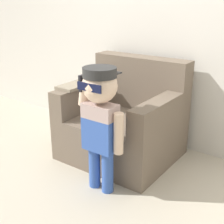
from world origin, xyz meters
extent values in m
plane|color=#BCB29E|center=(0.00, 0.00, 0.00)|extent=(10.00, 10.00, 0.00)
cube|color=silver|center=(0.00, 0.83, 1.30)|extent=(10.00, 0.05, 2.60)
cube|color=#6B5B4C|center=(-0.08, 0.27, 0.21)|extent=(1.04, 0.93, 0.43)
cube|color=#6B5B4C|center=(-0.08, 0.63, 0.70)|extent=(1.04, 0.21, 0.54)
cube|color=#6B5B4C|center=(-0.51, 0.16, 0.56)|extent=(0.16, 0.72, 0.27)
cube|color=#6B5B4C|center=(0.36, 0.16, 0.56)|extent=(0.16, 0.72, 0.27)
cube|color=gray|center=(-0.51, 0.16, 0.71)|extent=(0.20, 0.51, 0.03)
cylinder|color=#3356AD|center=(0.05, -0.32, 0.18)|extent=(0.10, 0.10, 0.37)
cylinder|color=#3356AD|center=(0.19, -0.32, 0.18)|extent=(0.10, 0.10, 0.37)
cube|color=#3356AD|center=(0.12, -0.32, 0.51)|extent=(0.27, 0.16, 0.27)
cube|color=#B29993|center=(0.12, -0.32, 0.70)|extent=(0.27, 0.16, 0.12)
sphere|color=beige|center=(0.12, -0.32, 0.90)|extent=(0.27, 0.27, 0.27)
cylinder|color=#2D2D2D|center=(0.12, -0.32, 1.01)|extent=(0.26, 0.26, 0.07)
cube|color=#2D2D2D|center=(0.12, -0.20, 0.98)|extent=(0.16, 0.12, 0.01)
cube|color=#0F1433|center=(0.12, -0.44, 0.92)|extent=(0.22, 0.01, 0.06)
cylinder|color=beige|center=(0.29, -0.32, 0.55)|extent=(0.08, 0.08, 0.33)
cylinder|color=beige|center=(-0.04, -0.32, 0.81)|extent=(0.11, 0.08, 0.20)
cube|color=black|center=(-0.04, -0.34, 0.90)|extent=(0.02, 0.07, 0.13)
cylinder|color=white|center=(-0.91, 0.49, 0.01)|extent=(0.22, 0.22, 0.02)
cylinder|color=white|center=(-0.91, 0.49, 0.25)|extent=(0.06, 0.06, 0.51)
cylinder|color=white|center=(-0.91, 0.49, 0.52)|extent=(0.34, 0.34, 0.02)
camera|label=1|loc=(1.52, -2.11, 1.53)|focal=50.00mm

